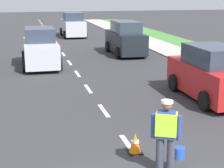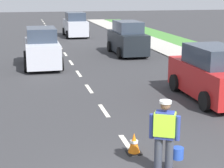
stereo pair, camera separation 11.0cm
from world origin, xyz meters
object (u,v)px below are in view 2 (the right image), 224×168
Objects in this scene: road_worker at (166,133)px; traffic_cone_near at (134,143)px; car_parked_curbside at (212,75)px; car_outgoing_far at (75,25)px; car_parked_far at (127,39)px; car_oncoming_lead at (42,49)px.

traffic_cone_near is at bearing 108.02° from road_worker.
car_parked_curbside is 20.97m from car_outgoing_far.
car_parked_far reaches higher than car_parked_curbside.
car_parked_far is (3.45, 15.70, 0.05)m from road_worker.
road_worker is 16.07m from car_parked_far.
car_outgoing_far is (3.55, 13.07, 0.03)m from car_oncoming_lead.
car_outgoing_far is (-1.91, 10.33, 0.01)m from car_parked_far.
car_oncoming_lead is 13.54m from car_outgoing_far.
traffic_cone_near is at bearing -94.38° from car_outgoing_far.
road_worker is 3.16× the size of traffic_cone_near.
car_parked_curbside is at bearing 44.04° from traffic_cone_near.
road_worker is 1.37m from traffic_cone_near.
car_parked_far is 1.02× the size of car_oncoming_lead.
car_oncoming_lead is 1.00× the size of car_outgoing_far.
traffic_cone_near is 5.85m from car_parked_curbside.
road_worker is 0.39× the size of car_oncoming_lead.
car_outgoing_far reaches higher than car_oncoming_lead.
car_parked_curbside is at bearing 53.69° from road_worker.
road_worker is at bearing -81.18° from car_oncoming_lead.
car_oncoming_lead is at bearing -105.18° from car_outgoing_far.
car_parked_far reaches higher than road_worker.
car_parked_curbside is 1.00× the size of car_outgoing_far.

